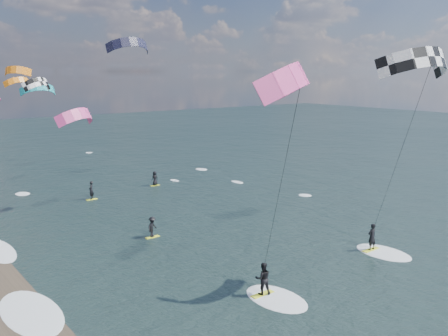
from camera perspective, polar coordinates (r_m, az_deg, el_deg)
kitesurfer_near_a at (r=29.81m, az=21.68°, el=7.26°), size 8.01×8.55×14.32m
kitesurfer_near_b at (r=22.03m, az=7.59°, el=1.47°), size 7.26×9.32×13.49m
far_kitesurfers at (r=46.73m, az=-9.93°, el=-3.62°), size 10.07×16.17×1.86m
bg_kite_field at (r=66.78m, az=-22.35°, el=9.34°), size 10.37×72.35×7.95m
shoreline_surf at (r=29.15m, az=-19.65°, el=-15.08°), size 2.40×79.40×0.11m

